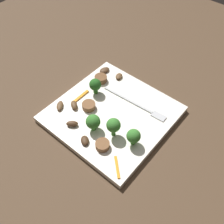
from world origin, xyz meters
TOP-DOWN VIEW (x-y plane):
  - ground_plane at (0.00, 0.00)m, footprint 1.40×1.40m
  - plate at (0.00, 0.00)m, footprint 0.27×0.27m
  - fork at (0.04, 0.06)m, footprint 0.18×0.02m
  - broccoli_floret_0 at (0.05, -0.05)m, footprint 0.03×0.03m
  - broccoli_floret_1 at (-0.08, 0.02)m, footprint 0.03×0.03m
  - broccoli_floret_2 at (0.00, -0.07)m, footprint 0.03×0.03m
  - broccoli_floret_3 at (0.09, -0.04)m, footprint 0.03×0.03m
  - sausage_slice_0 at (0.05, -0.09)m, footprint 0.04×0.04m
  - sausage_slice_1 at (-0.05, -0.03)m, footprint 0.04×0.04m
  - sausage_slice_2 at (-0.09, 0.06)m, footprint 0.04×0.04m
  - mushroom_0 at (-0.04, -0.09)m, footprint 0.03×0.03m
  - mushroom_1 at (-0.11, -0.07)m, footprint 0.03×0.03m
  - mushroom_2 at (0.01, -0.10)m, footprint 0.03×0.03m
  - mushroom_3 at (-0.08, -0.05)m, footprint 0.03×0.03m
  - mushroom_4 at (-0.06, 0.11)m, footprint 0.03×0.03m
  - mushroom_5 at (-0.11, 0.10)m, footprint 0.03×0.03m
  - pepper_strip_0 at (0.10, -0.11)m, footprint 0.04×0.04m
  - pepper_strip_1 at (-0.09, -0.01)m, footprint 0.01×0.06m

SIDE VIEW (x-z plane):
  - ground_plane at x=0.00m, z-range 0.00..0.00m
  - plate at x=0.00m, z-range 0.00..0.02m
  - pepper_strip_0 at x=0.10m, z-range 0.02..0.02m
  - fork at x=0.04m, z-range 0.02..0.02m
  - pepper_strip_1 at x=-0.09m, z-range 0.02..0.02m
  - mushroom_4 at x=-0.06m, z-range 0.02..0.03m
  - mushroom_1 at x=-0.11m, z-range 0.02..0.03m
  - mushroom_5 at x=-0.11m, z-range 0.02..0.03m
  - mushroom_2 at x=0.01m, z-range 0.02..0.03m
  - mushroom_3 at x=-0.08m, z-range 0.02..0.03m
  - mushroom_0 at x=-0.04m, z-range 0.02..0.03m
  - sausage_slice_0 at x=0.05m, z-range 0.02..0.03m
  - sausage_slice_1 at x=-0.05m, z-range 0.02..0.03m
  - sausage_slice_2 at x=-0.09m, z-range 0.02..0.03m
  - broccoli_floret_2 at x=0.00m, z-range 0.02..0.07m
  - broccoli_floret_1 at x=-0.08m, z-range 0.02..0.07m
  - broccoli_floret_3 at x=0.09m, z-range 0.02..0.07m
  - broccoli_floret_0 at x=0.05m, z-range 0.02..0.08m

